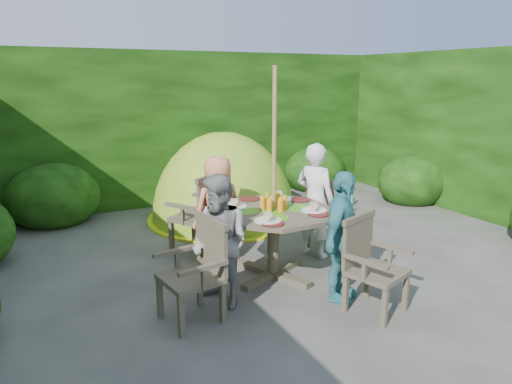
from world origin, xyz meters
name	(u,v)px	position (x,y,z in m)	size (l,w,h in m)	color
ground	(305,279)	(0.00, 0.00, 0.00)	(60.00, 60.00, 0.00)	#46443E
hedge_enclosure	(249,146)	(0.00, 1.33, 1.25)	(9.00, 9.00, 2.50)	black
patio_table	(274,220)	(-0.26, 0.22, 0.63)	(1.70, 1.70, 0.90)	#463D2E
parasol_pole	(274,177)	(-0.26, 0.22, 1.10)	(0.04, 0.04, 2.20)	olive
garden_chair_right	(328,212)	(0.75, 0.64, 0.47)	(0.66, 0.69, 0.88)	#463D2E
garden_chair_left	(198,269)	(-1.27, -0.23, 0.46)	(0.54, 0.59, 0.87)	#463D2E
garden_chair_back	(202,212)	(-0.68, 1.23, 0.51)	(0.75, 0.72, 0.95)	#463D2E
garden_chair_front	(370,263)	(0.17, -0.79, 0.45)	(0.62, 0.59, 0.84)	#463D2E
child_right	(315,200)	(0.47, 0.54, 0.68)	(0.50, 0.33, 1.36)	white
child_left	(220,242)	(-1.00, -0.09, 0.62)	(0.61, 0.47, 1.25)	gray
child_back	(219,208)	(-0.58, 0.96, 0.62)	(0.60, 0.39, 1.23)	#ED8E62
child_front	(341,237)	(0.05, -0.51, 0.63)	(0.74, 0.31, 1.26)	teal
dome_tent	(225,218)	(0.10, 2.38, 0.00)	(2.43, 2.43, 2.62)	#72C125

